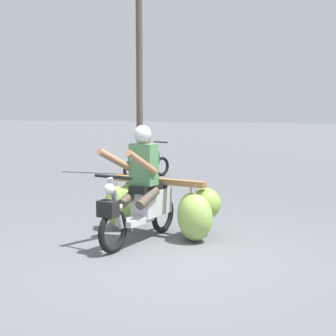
{
  "coord_description": "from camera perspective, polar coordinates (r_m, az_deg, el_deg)",
  "views": [
    {
      "loc": [
        2.11,
        -5.27,
        1.79
      ],
      "look_at": [
        -0.71,
        1.57,
        0.9
      ],
      "focal_mm": 52.3,
      "sensor_mm": 36.0,
      "label": 1
    }
  ],
  "objects": [
    {
      "name": "motorbike_distant_ahead_left",
      "position": [
        12.72,
        -2.71,
        1.33
      ],
      "size": [
        0.76,
        1.53,
        1.4
      ],
      "color": "black",
      "rests_on": "ground"
    },
    {
      "name": "motorbike_main_loaded",
      "position": [
        6.92,
        -1.42,
        -4.11
      ],
      "size": [
        1.78,
        1.93,
        1.58
      ],
      "color": "black",
      "rests_on": "ground"
    },
    {
      "name": "utility_pole",
      "position": [
        13.33,
        -3.35,
        10.39
      ],
      "size": [
        0.18,
        0.18,
        5.23
      ],
      "primitive_type": "cylinder",
      "color": "brown",
      "rests_on": "ground"
    },
    {
      "name": "ground_plane",
      "position": [
        5.96,
        0.55,
        -10.63
      ],
      "size": [
        120.0,
        120.0,
        0.0
      ],
      "primitive_type": "plane",
      "color": "#56595E"
    }
  ]
}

